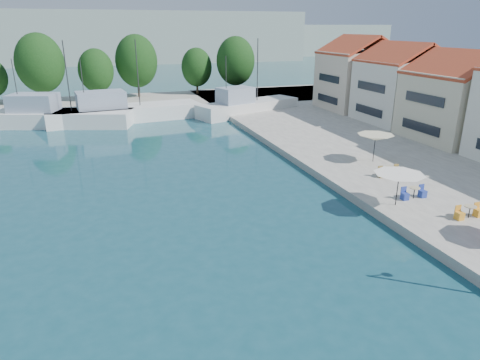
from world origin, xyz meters
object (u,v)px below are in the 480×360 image
object	(u,v)px
umbrella_white	(399,178)
umbrella_cream	(375,137)
trawler_03	(122,112)
trawler_04	(246,107)
trawler_02	(54,117)

from	to	relation	value
umbrella_white	umbrella_cream	bearing A→B (deg)	63.71
trawler_03	trawler_04	world-z (taller)	same
trawler_03	umbrella_white	size ratio (longest dim) A/B	6.19
umbrella_white	umbrella_cream	world-z (taller)	umbrella_cream
umbrella_white	umbrella_cream	xyz separation A→B (m)	(4.15, 8.40, 0.23)
trawler_03	umbrella_cream	xyz separation A→B (m)	(18.61, -26.53, 1.59)
trawler_04	umbrella_white	size ratio (longest dim) A/B	4.88
trawler_04	umbrella_white	xyz separation A→B (m)	(-1.71, -33.65, 1.36)
trawler_02	trawler_03	xyz separation A→B (m)	(7.87, 0.54, -0.00)
trawler_03	trawler_04	size ratio (longest dim) A/B	1.27
umbrella_cream	trawler_02	bearing A→B (deg)	135.54
trawler_03	umbrella_white	xyz separation A→B (m)	(14.46, -34.93, 1.37)
trawler_03	trawler_02	bearing A→B (deg)	177.21
trawler_03	umbrella_white	world-z (taller)	trawler_03
trawler_03	umbrella_white	bearing A→B (deg)	-74.20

